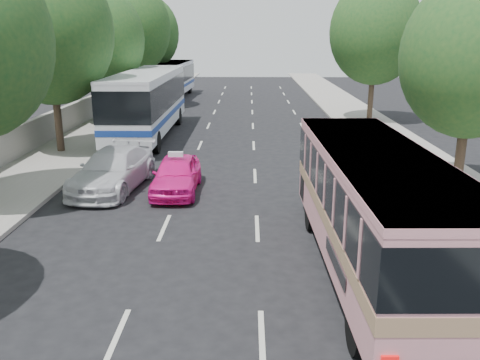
{
  "coord_description": "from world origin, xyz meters",
  "views": [
    {
      "loc": [
        0.72,
        -10.74,
        5.84
      ],
      "look_at": [
        0.47,
        3.85,
        1.6
      ],
      "focal_mm": 38.0,
      "sensor_mm": 36.0,
      "label": 1
    }
  ],
  "objects_px": {
    "white_pickup": "(113,170)",
    "tour_coach_rear": "(173,77)",
    "pink_bus": "(375,199)",
    "pink_taxi": "(176,174)",
    "tour_coach_front": "(148,98)"
  },
  "relations": [
    {
      "from": "white_pickup",
      "to": "tour_coach_rear",
      "type": "relative_size",
      "value": 0.49
    },
    {
      "from": "pink_bus",
      "to": "white_pickup",
      "type": "bearing_deg",
      "value": 138.41
    },
    {
      "from": "tour_coach_rear",
      "to": "pink_taxi",
      "type": "bearing_deg",
      "value": -79.19
    },
    {
      "from": "pink_bus",
      "to": "pink_taxi",
      "type": "distance_m",
      "value": 8.92
    },
    {
      "from": "white_pickup",
      "to": "pink_bus",
      "type": "bearing_deg",
      "value": -32.97
    },
    {
      "from": "tour_coach_rear",
      "to": "tour_coach_front",
      "type": "bearing_deg",
      "value": -83.78
    },
    {
      "from": "pink_taxi",
      "to": "tour_coach_front",
      "type": "bearing_deg",
      "value": 106.02
    },
    {
      "from": "tour_coach_front",
      "to": "tour_coach_rear",
      "type": "relative_size",
      "value": 1.15
    },
    {
      "from": "pink_bus",
      "to": "white_pickup",
      "type": "height_order",
      "value": "pink_bus"
    },
    {
      "from": "white_pickup",
      "to": "tour_coach_rear",
      "type": "distance_m",
      "value": 29.02
    },
    {
      "from": "white_pickup",
      "to": "tour_coach_front",
      "type": "height_order",
      "value": "tour_coach_front"
    },
    {
      "from": "pink_bus",
      "to": "tour_coach_rear",
      "type": "distance_m",
      "value": 37.4
    },
    {
      "from": "pink_bus",
      "to": "tour_coach_front",
      "type": "height_order",
      "value": "tour_coach_front"
    },
    {
      "from": "pink_taxi",
      "to": "white_pickup",
      "type": "xyz_separation_m",
      "value": [
        -2.5,
        0.4,
        0.07
      ]
    },
    {
      "from": "pink_bus",
      "to": "pink_taxi",
      "type": "xyz_separation_m",
      "value": [
        -5.8,
        6.66,
        -1.26
      ]
    }
  ]
}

